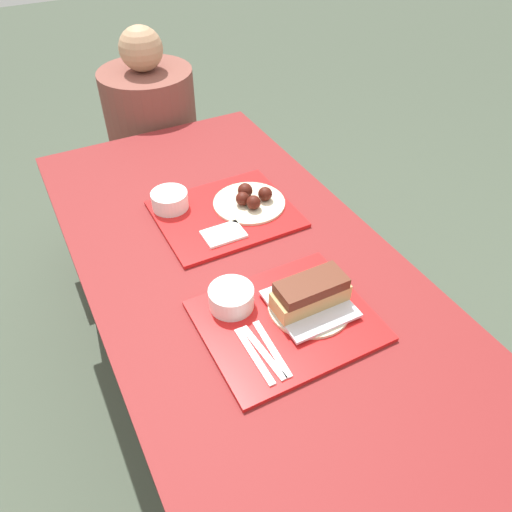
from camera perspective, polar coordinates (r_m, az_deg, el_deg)
name	(u,v)px	position (r m, az deg, el deg)	size (l,w,h in m)	color
ground_plane	(249,420)	(1.93, -0.75, -18.20)	(12.00, 12.00, 0.00)	#424C3D
picnic_table	(247,295)	(1.40, -0.99, -4.43)	(0.81, 1.72, 0.76)	maroon
picnic_bench_far	(143,190)	(2.38, -12.81, 7.41)	(0.77, 0.28, 0.44)	maroon
tray_near	(287,321)	(1.20, 3.56, -7.39)	(0.40, 0.34, 0.01)	red
tray_far	(225,214)	(1.51, -3.51, 4.81)	(0.40, 0.34, 0.01)	red
bowl_coleslaw_near	(231,297)	(1.20, -2.84, -4.69)	(0.11, 0.11, 0.05)	white
brisket_sandwich_plate	(310,297)	(1.20, 6.22, -4.69)	(0.20, 0.20, 0.09)	beige
plastic_fork_near	(263,352)	(1.13, 0.81, -10.92)	(0.03, 0.17, 0.00)	white
plastic_knife_near	(272,348)	(1.13, 1.80, -10.51)	(0.02, 0.17, 0.00)	white
plastic_spoon_near	(254,356)	(1.12, -0.21, -11.34)	(0.02, 0.17, 0.00)	white
bowl_coleslaw_far	(170,199)	(1.53, -9.84, 6.41)	(0.11, 0.11, 0.05)	white
wings_plate_far	(250,200)	(1.53, -0.66, 6.45)	(0.22, 0.22, 0.05)	beige
napkin_far	(223,234)	(1.42, -3.84, 2.47)	(0.12, 0.08, 0.01)	white
person_seated_across	(152,120)	(2.24, -11.85, 14.98)	(0.38, 0.38, 0.64)	brown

